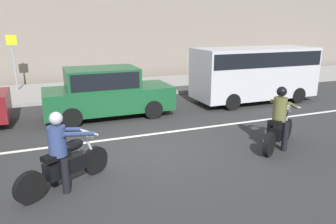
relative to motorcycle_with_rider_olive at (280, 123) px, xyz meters
The scene contains 8 objects.
ground_plane 3.38m from the motorcycle_with_rider_olive, 156.98° to the left, with size 80.00×80.00×0.00m, color #2B2B2B.
sidewalk_slab 9.80m from the motorcycle_with_rider_olive, 108.15° to the left, with size 40.00×4.40×0.14m, color gray.
lane_marking_stripe 4.13m from the motorcycle_with_rider_olive, 147.39° to the left, with size 18.00×0.14×0.01m, color silver.
motorcycle_with_rider_olive is the anchor object (origin of this frame).
motorcycle_with_rider_denim_blue 5.36m from the motorcycle_with_rider_olive, behind, with size 1.87×1.21×1.57m.
parked_sedan_forest_green 5.80m from the motorcycle_with_rider_olive, 128.43° to the left, with size 4.33×1.82×1.72m.
parked_van_silver 5.27m from the motorcycle_with_rider_olive, 61.28° to the left, with size 5.05×1.96×2.23m.
street_sign_post 12.15m from the motorcycle_with_rider_olive, 123.92° to the left, with size 0.44×0.08×2.56m.
Camera 1 is at (-2.53, -7.59, 3.15)m, focal length 34.25 mm.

